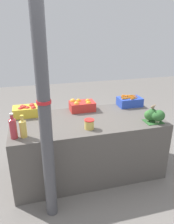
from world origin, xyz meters
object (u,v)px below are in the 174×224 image
at_px(support_pole, 45,114).
at_px(juice_bottle_ruby, 13,128).
at_px(broccoli_pile, 154,115).
at_px(sparrow_bird, 153,107).
at_px(pickle_jar, 89,124).
at_px(carrot_crate, 130,101).
at_px(juice_bottle_golden, 23,128).
at_px(apple_crate, 27,111).
at_px(orange_crate, 82,105).

xyz_separation_m(support_pole, juice_bottle_ruby, (-0.32, 0.35, -0.27)).
bearing_deg(broccoli_pile, sparrow_bird, 140.45).
xyz_separation_m(pickle_jar, sparrow_bird, (0.81, -0.01, 0.14)).
height_order(broccoli_pile, sparrow_bird, sparrow_bird).
bearing_deg(carrot_crate, pickle_jar, -143.07).
xyz_separation_m(juice_bottle_ruby, juice_bottle_golden, (0.10, 0.00, -0.02)).
height_order(support_pole, juice_bottle_golden, support_pole).
distance_m(juice_bottle_ruby, sparrow_bird, 1.66).
distance_m(support_pole, broccoli_pile, 1.43).
bearing_deg(carrot_crate, broccoli_pile, -86.86).
bearing_deg(juice_bottle_golden, juice_bottle_ruby, 180.00).
xyz_separation_m(broccoli_pile, juice_bottle_ruby, (-1.68, 0.02, 0.03)).
xyz_separation_m(broccoli_pile, sparrow_bird, (-0.02, 0.02, 0.11)).
bearing_deg(support_pole, apple_crate, 100.60).
xyz_separation_m(juice_bottle_golden, sparrow_bird, (1.56, 0.00, 0.09)).
bearing_deg(juice_bottle_ruby, broccoli_pile, -0.58).
xyz_separation_m(carrot_crate, juice_bottle_ruby, (-1.65, -0.61, 0.05)).
bearing_deg(orange_crate, pickle_jar, -95.66).
relative_size(apple_crate, juice_bottle_golden, 1.37).
height_order(support_pole, sparrow_bird, support_pole).
distance_m(support_pole, apple_crate, 1.03).
height_order(apple_crate, carrot_crate, carrot_crate).
xyz_separation_m(orange_crate, carrot_crate, (0.74, 0.00, -0.00)).
relative_size(support_pole, juice_bottle_golden, 9.14).
bearing_deg(apple_crate, orange_crate, 0.37).
xyz_separation_m(juice_bottle_ruby, pickle_jar, (0.85, 0.01, -0.07)).
xyz_separation_m(broccoli_pile, juice_bottle_golden, (-1.58, 0.02, 0.02)).
height_order(orange_crate, sparrow_bird, sparrow_bird).
xyz_separation_m(apple_crate, sparrow_bird, (1.52, -0.61, 0.12)).
bearing_deg(orange_crate, carrot_crate, 0.01).
bearing_deg(broccoli_pile, orange_crate, 140.91).
bearing_deg(juice_bottle_golden, apple_crate, 86.18).
relative_size(apple_crate, orange_crate, 1.00).
height_order(pickle_jar, sparrow_bird, sparrow_bird).
distance_m(orange_crate, broccoli_pile, 1.00).
height_order(support_pole, pickle_jar, support_pole).
height_order(apple_crate, orange_crate, orange_crate).
bearing_deg(apple_crate, pickle_jar, -40.33).
distance_m(support_pole, juice_bottle_golden, 0.50).
bearing_deg(apple_crate, sparrow_bird, -21.80).
xyz_separation_m(juice_bottle_golden, pickle_jar, (0.75, 0.01, -0.05)).
relative_size(carrot_crate, broccoli_pile, 1.57).
bearing_deg(juice_bottle_ruby, pickle_jar, 0.76).
xyz_separation_m(apple_crate, juice_bottle_golden, (-0.04, -0.61, 0.03)).
bearing_deg(carrot_crate, support_pole, -143.87).
relative_size(apple_crate, pickle_jar, 2.96).
relative_size(juice_bottle_ruby, sparrow_bird, 2.50).
bearing_deg(juice_bottle_ruby, apple_crate, 76.92).
bearing_deg(carrot_crate, juice_bottle_golden, -158.35).
bearing_deg(apple_crate, carrot_crate, 0.19).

